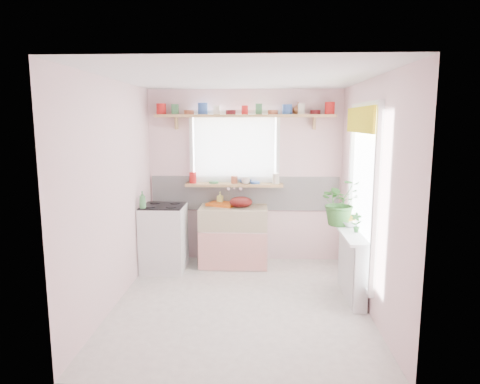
{
  "coord_description": "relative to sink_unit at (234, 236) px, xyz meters",
  "views": [
    {
      "loc": [
        0.2,
        -4.61,
        2.04
      ],
      "look_at": [
        -0.03,
        0.55,
        1.19
      ],
      "focal_mm": 32.0,
      "sensor_mm": 36.0,
      "label": 1
    }
  ],
  "objects": [
    {
      "name": "cooker",
      "position": [
        -0.95,
        -0.24,
        0.03
      ],
      "size": [
        0.58,
        0.58,
        0.93
      ],
      "color": "white",
      "rests_on": "ground"
    },
    {
      "name": "colander",
      "position": [
        0.1,
        0.01,
        0.49
      ],
      "size": [
        0.39,
        0.39,
        0.15
      ],
      "primitive_type": "ellipsoid",
      "rotation": [
        0.0,
        0.0,
        -0.24
      ],
      "color": "#540F0E",
      "rests_on": "sink_unit"
    },
    {
      "name": "shelf_crockery",
      "position": [
        0.13,
        0.18,
        1.76
      ],
      "size": [
        2.47,
        0.11,
        0.12
      ],
      "color": "red",
      "rests_on": "pine_shelf"
    },
    {
      "name": "room",
      "position": [
        0.81,
        -0.43,
        0.94
      ],
      "size": [
        3.2,
        3.2,
        3.2
      ],
      "color": "white",
      "rests_on": "ground"
    },
    {
      "name": "herb_pot",
      "position": [
        1.48,
        -1.05,
        0.46
      ],
      "size": [
        0.14,
        0.1,
        0.23
      ],
      "primitive_type": "imported",
      "rotation": [
        0.0,
        0.0,
        -0.18
      ],
      "color": "#296629",
      "rests_on": "radiator_ledge"
    },
    {
      "name": "shelf_vase",
      "position": [
        0.9,
        0.24,
        1.79
      ],
      "size": [
        0.21,
        0.21,
        0.17
      ],
      "primitive_type": "imported",
      "rotation": [
        0.0,
        0.0,
        0.41
      ],
      "color": "#99562F",
      "rests_on": "pine_shelf"
    },
    {
      "name": "fruit",
      "position": [
        1.49,
        -0.72,
        0.44
      ],
      "size": [
        0.2,
        0.14,
        0.1
      ],
      "color": "orange",
      "rests_on": "fruit_bowl"
    },
    {
      "name": "radiator_ledge",
      "position": [
        1.45,
        -1.09,
        -0.03
      ],
      "size": [
        0.22,
        0.95,
        0.78
      ],
      "color": "white",
      "rests_on": "ground"
    },
    {
      "name": "pine_shelf",
      "position": [
        0.15,
        0.18,
        1.69
      ],
      "size": [
        2.52,
        0.24,
        0.04
      ],
      "primitive_type": "cube",
      "color": "tan",
      "rests_on": "room"
    },
    {
      "name": "windowsill",
      "position": [
        -0.0,
        0.19,
        0.71
      ],
      "size": [
        1.4,
        0.22,
        0.04
      ],
      "primitive_type": "cube",
      "color": "tan",
      "rests_on": "room"
    },
    {
      "name": "jade_plant",
      "position": [
        1.36,
        -0.69,
        0.64
      ],
      "size": [
        0.63,
        0.58,
        0.59
      ],
      "primitive_type": "imported",
      "rotation": [
        0.0,
        0.0,
        0.27
      ],
      "color": "#336A2A",
      "rests_on": "radiator_ledge"
    },
    {
      "name": "cooker_bottle",
      "position": [
        -1.17,
        -0.46,
        0.6
      ],
      "size": [
        0.11,
        0.11,
        0.23
      ],
      "primitive_type": "imported",
      "rotation": [
        0.0,
        0.0,
        0.35
      ],
      "color": "#478E4F",
      "rests_on": "cooker"
    },
    {
      "name": "sill_bowl",
      "position": [
        0.16,
        0.25,
        0.76
      ],
      "size": [
        0.23,
        0.23,
        0.06
      ],
      "primitive_type": "imported",
      "rotation": [
        0.0,
        0.0,
        0.26
      ],
      "color": "#2D5094",
      "rests_on": "windowsill"
    },
    {
      "name": "sill_cup",
      "position": [
        0.17,
        0.13,
        0.78
      ],
      "size": [
        0.16,
        0.16,
        0.1
      ],
      "primitive_type": "imported",
      "rotation": [
        0.0,
        0.0,
        0.44
      ],
      "color": "beige",
      "rests_on": "windowsill"
    },
    {
      "name": "fruit_bowl",
      "position": [
        1.48,
        -0.73,
        0.38
      ],
      "size": [
        0.39,
        0.39,
        0.07
      ],
      "primitive_type": "imported",
      "rotation": [
        0.0,
        0.0,
        0.37
      ],
      "color": "silver",
      "rests_on": "radiator_ledge"
    },
    {
      "name": "sink_unit",
      "position": [
        0.0,
        0.0,
        0.0
      ],
      "size": [
        0.95,
        0.65,
        1.11
      ],
      "color": "white",
      "rests_on": "ground"
    },
    {
      "name": "sill_crockery",
      "position": [
        -0.0,
        0.19,
        0.78
      ],
      "size": [
        1.35,
        0.11,
        0.12
      ],
      "color": "red",
      "rests_on": "windowsill"
    },
    {
      "name": "dish_tray",
      "position": [
        -0.17,
        0.11,
        0.44
      ],
      "size": [
        0.48,
        0.43,
        0.04
      ],
      "primitive_type": "cube",
      "rotation": [
        0.0,
        0.0,
        -0.43
      ],
      "color": "orange",
      "rests_on": "sink_unit"
    },
    {
      "name": "soap_bottle_sink",
      "position": [
        -0.21,
        0.21,
        0.51
      ],
      "size": [
        0.09,
        0.09,
        0.18
      ],
      "primitive_type": "imported",
      "rotation": [
        0.0,
        0.0,
        -0.11
      ],
      "color": "#C6C959",
      "rests_on": "sink_unit"
    }
  ]
}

